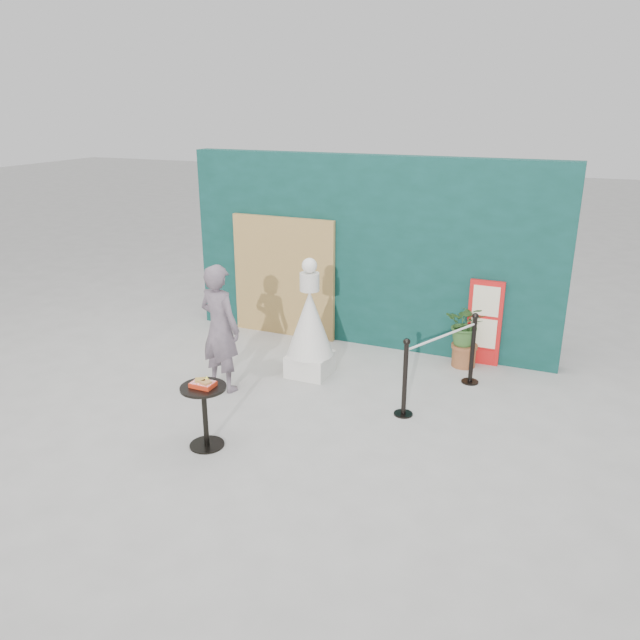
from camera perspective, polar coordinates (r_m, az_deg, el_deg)
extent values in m
plane|color=#ADAAA5|center=(7.71, -3.56, -9.77)|extent=(60.00, 60.00, 0.00)
cube|color=#0B322B|center=(9.91, 4.46, 6.17)|extent=(6.00, 0.30, 3.00)
cube|color=tan|center=(10.37, -3.34, 3.93)|extent=(1.80, 0.08, 2.00)
imported|color=slate|center=(8.46, -9.14, -0.73)|extent=(0.72, 0.56, 1.76)
cube|color=red|center=(9.55, 14.80, -0.25)|extent=(0.50, 0.06, 1.30)
cube|color=beige|center=(9.41, 14.94, 1.69)|extent=(0.38, 0.02, 0.45)
cube|color=beige|center=(9.57, 14.69, -1.16)|extent=(0.38, 0.02, 0.45)
cube|color=red|center=(9.69, 14.51, -3.10)|extent=(0.38, 0.02, 0.18)
cube|color=white|center=(9.05, -0.92, -4.03)|extent=(0.58, 0.58, 0.32)
cone|color=silver|center=(8.82, -0.94, -0.25)|extent=(0.67, 0.67, 0.95)
cylinder|color=silver|center=(8.64, -0.96, 3.51)|extent=(0.27, 0.27, 0.25)
sphere|color=white|center=(8.58, -0.97, 5.00)|extent=(0.21, 0.21, 0.21)
cylinder|color=black|center=(7.44, -10.29, -11.15)|extent=(0.40, 0.40, 0.02)
cylinder|color=black|center=(7.27, -10.45, -8.77)|extent=(0.06, 0.06, 0.72)
cylinder|color=black|center=(7.10, -10.63, -6.10)|extent=(0.52, 0.52, 0.03)
cube|color=red|center=(7.09, -10.65, -5.81)|extent=(0.26, 0.19, 0.05)
cube|color=red|center=(7.08, -10.67, -5.61)|extent=(0.24, 0.17, 0.00)
cube|color=#BE9345|center=(7.10, -10.90, -5.41)|extent=(0.15, 0.14, 0.02)
cube|color=#D7954E|center=(7.03, -10.42, -5.63)|extent=(0.13, 0.13, 0.02)
cone|color=#F3F23F|center=(7.09, -10.33, -5.25)|extent=(0.06, 0.06, 0.06)
cylinder|color=brown|center=(9.57, 13.00, -3.29)|extent=(0.35, 0.35, 0.29)
cylinder|color=brown|center=(9.51, 13.07, -2.34)|extent=(0.39, 0.39, 0.05)
imported|color=#335C27|center=(9.39, 13.23, -0.39)|extent=(0.58, 0.50, 0.64)
cylinder|color=black|center=(8.05, 7.61, -8.50)|extent=(0.24, 0.24, 0.02)
cylinder|color=black|center=(7.84, 7.77, -5.46)|extent=(0.06, 0.06, 0.96)
sphere|color=black|center=(7.65, 7.94, -1.99)|extent=(0.09, 0.09, 0.09)
cylinder|color=black|center=(9.09, 13.54, -5.51)|extent=(0.24, 0.24, 0.02)
cylinder|color=black|center=(8.91, 13.77, -2.76)|extent=(0.06, 0.06, 0.96)
sphere|color=black|center=(8.74, 14.03, 0.34)|extent=(0.09, 0.09, 0.09)
cylinder|color=silver|center=(8.22, 11.14, -1.47)|extent=(0.63, 1.31, 0.03)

